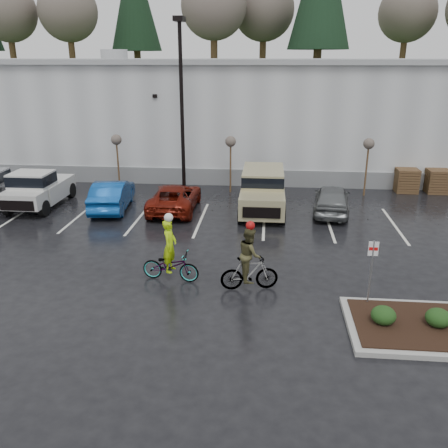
# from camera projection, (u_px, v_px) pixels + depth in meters

# --- Properties ---
(ground) EXTENTS (120.00, 120.00, 0.00)m
(ground) POSITION_uv_depth(u_px,v_px,m) (244.00, 304.00, 14.86)
(ground) COLOR black
(ground) RESTS_ON ground
(warehouse) EXTENTS (60.50, 15.50, 7.20)m
(warehouse) POSITION_uv_depth(u_px,v_px,m) (261.00, 111.00, 34.28)
(warehouse) COLOR #B0B3B5
(warehouse) RESTS_ON ground
(wooded_ridge) EXTENTS (80.00, 25.00, 6.00)m
(wooded_ridge) POSITION_uv_depth(u_px,v_px,m) (265.00, 95.00, 56.09)
(wooded_ridge) COLOR #223516
(wooded_ridge) RESTS_ON ground
(lamppost) EXTENTS (0.50, 1.00, 9.22)m
(lamppost) POSITION_uv_depth(u_px,v_px,m) (181.00, 90.00, 24.58)
(lamppost) COLOR black
(lamppost) RESTS_ON ground
(sapling_west) EXTENTS (0.60, 0.60, 3.20)m
(sapling_west) POSITION_uv_depth(u_px,v_px,m) (117.00, 143.00, 26.86)
(sapling_west) COLOR #44271B
(sapling_west) RESTS_ON ground
(sapling_mid) EXTENTS (0.60, 0.60, 3.20)m
(sapling_mid) POSITION_uv_depth(u_px,v_px,m) (231.00, 145.00, 26.28)
(sapling_mid) COLOR #44271B
(sapling_mid) RESTS_ON ground
(sapling_east) EXTENTS (0.60, 0.60, 3.20)m
(sapling_east) POSITION_uv_depth(u_px,v_px,m) (369.00, 147.00, 25.62)
(sapling_east) COLOR #44271B
(sapling_east) RESTS_ON ground
(pallet_stack_a) EXTENTS (1.20, 1.20, 1.35)m
(pallet_stack_a) POSITION_uv_depth(u_px,v_px,m) (406.00, 180.00, 27.02)
(pallet_stack_a) COLOR #44271B
(pallet_stack_a) RESTS_ON ground
(pallet_stack_b) EXTENTS (1.20, 1.20, 1.35)m
(pallet_stack_b) POSITION_uv_depth(u_px,v_px,m) (437.00, 181.00, 26.87)
(pallet_stack_b) COLOR #44271B
(pallet_stack_b) RESTS_ON ground
(shrub_a) EXTENTS (0.70, 0.70, 0.52)m
(shrub_a) POSITION_uv_depth(u_px,v_px,m) (383.00, 315.00, 13.43)
(shrub_a) COLOR #133814
(shrub_a) RESTS_ON curb_island
(shrub_b) EXTENTS (0.70, 0.70, 0.52)m
(shrub_b) POSITION_uv_depth(u_px,v_px,m) (438.00, 318.00, 13.29)
(shrub_b) COLOR #133814
(shrub_b) RESTS_ON curb_island
(fire_lane_sign) EXTENTS (0.30, 0.05, 2.20)m
(fire_lane_sign) POSITION_uv_depth(u_px,v_px,m) (372.00, 265.00, 14.24)
(fire_lane_sign) COLOR gray
(fire_lane_sign) RESTS_ON ground
(pickup_white) EXTENTS (2.10, 5.20, 1.96)m
(pickup_white) POSITION_uv_depth(u_px,v_px,m) (41.00, 187.00, 24.50)
(pickup_white) COLOR beige
(pickup_white) RESTS_ON ground
(car_blue) EXTENTS (2.08, 4.66, 1.49)m
(car_blue) POSITION_uv_depth(u_px,v_px,m) (112.00, 195.00, 23.95)
(car_blue) COLOR navy
(car_blue) RESTS_ON ground
(car_red) EXTENTS (2.23, 4.77, 1.32)m
(car_red) POSITION_uv_depth(u_px,v_px,m) (175.00, 197.00, 23.79)
(car_red) COLOR #671309
(car_red) RESTS_ON ground
(suv_tan) EXTENTS (2.20, 5.10, 2.06)m
(suv_tan) POSITION_uv_depth(u_px,v_px,m) (263.00, 192.00, 23.43)
(suv_tan) COLOR tan
(suv_tan) RESTS_ON ground
(car_grey) EXTENTS (2.23, 4.40, 1.43)m
(car_grey) POSITION_uv_depth(u_px,v_px,m) (332.00, 199.00, 23.31)
(car_grey) COLOR slate
(car_grey) RESTS_ON ground
(cyclist_hivis) EXTENTS (2.08, 0.95, 2.44)m
(cyclist_hivis) POSITION_uv_depth(u_px,v_px,m) (170.00, 260.00, 16.25)
(cyclist_hivis) COLOR #3F3F44
(cyclist_hivis) RESTS_ON ground
(cyclist_olive) EXTENTS (1.92, 0.96, 2.40)m
(cyclist_olive) POSITION_uv_depth(u_px,v_px,m) (250.00, 265.00, 15.55)
(cyclist_olive) COLOR #3F3F44
(cyclist_olive) RESTS_ON ground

